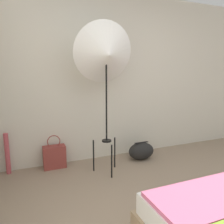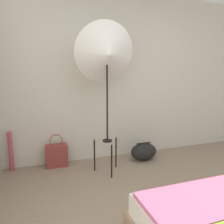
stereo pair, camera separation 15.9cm
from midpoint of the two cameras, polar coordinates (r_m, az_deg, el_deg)
The scene contains 5 objects.
wall_back at distance 3.56m, azimuth -0.80°, elevation 8.83°, with size 8.00×0.05×2.60m.
photo_umbrella at distance 2.91m, azimuth -3.14°, elevation 14.79°, with size 0.82×0.42×2.06m.
tote_bag at distance 3.41m, azimuth -16.12°, elevation -11.12°, with size 0.32×0.17×0.50m.
duffel_bag at distance 3.61m, azimuth 6.37°, elevation -10.09°, with size 0.43×0.28×0.28m.
paper_roll at distance 3.42m, azimuth -26.92°, elevation -9.71°, with size 0.06×0.06×0.58m.
Camera 1 is at (-1.37, -1.15, 1.41)m, focal length 35.00 mm.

